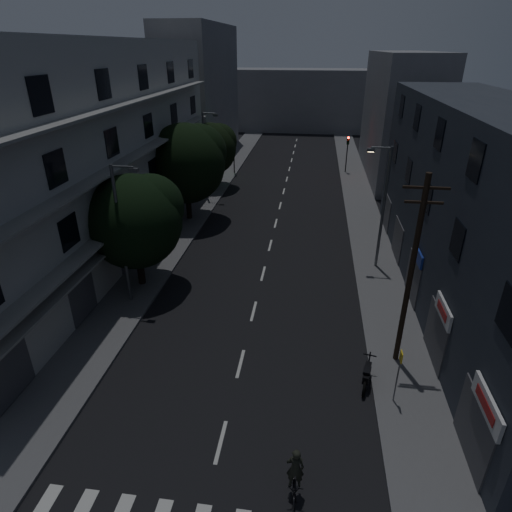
% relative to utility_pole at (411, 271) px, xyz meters
% --- Properties ---
extents(ground, '(160.00, 160.00, 0.00)m').
position_rel_utility_pole_xyz_m(ground, '(-7.29, 17.30, -4.87)').
color(ground, black).
rests_on(ground, ground).
extents(sidewalk_left, '(3.00, 90.00, 0.15)m').
position_rel_utility_pole_xyz_m(sidewalk_left, '(-14.79, 17.30, -4.79)').
color(sidewalk_left, '#565659').
rests_on(sidewalk_left, ground).
extents(sidewalk_right, '(3.00, 90.00, 0.15)m').
position_rel_utility_pole_xyz_m(sidewalk_right, '(0.21, 17.30, -4.79)').
color(sidewalk_right, '#565659').
rests_on(sidewalk_right, ground).
extents(lane_markings, '(0.15, 60.50, 0.01)m').
position_rel_utility_pole_xyz_m(lane_markings, '(-7.29, 23.55, -4.86)').
color(lane_markings, beige).
rests_on(lane_markings, ground).
extents(building_left, '(7.00, 36.00, 14.00)m').
position_rel_utility_pole_xyz_m(building_left, '(-19.27, 10.30, 2.13)').
color(building_left, '#B5B4AF').
rests_on(building_left, ground).
extents(building_right, '(6.19, 28.00, 11.00)m').
position_rel_utility_pole_xyz_m(building_right, '(4.70, 6.30, 0.63)').
color(building_right, '#292E37').
rests_on(building_right, ground).
extents(building_far_left, '(6.00, 20.00, 16.00)m').
position_rel_utility_pole_xyz_m(building_far_left, '(-19.29, 40.30, 3.13)').
color(building_far_left, slate).
rests_on(building_far_left, ground).
extents(building_far_right, '(6.00, 20.00, 13.00)m').
position_rel_utility_pole_xyz_m(building_far_right, '(4.71, 34.30, 1.63)').
color(building_far_right, slate).
rests_on(building_far_right, ground).
extents(building_far_end, '(24.00, 8.00, 10.00)m').
position_rel_utility_pole_xyz_m(building_far_end, '(-7.29, 62.30, 0.13)').
color(building_far_end, slate).
rests_on(building_far_end, ground).
extents(tree_near, '(5.61, 5.61, 6.92)m').
position_rel_utility_pole_xyz_m(tree_near, '(-14.58, 5.38, -0.39)').
color(tree_near, black).
rests_on(tree_near, sidewalk_left).
extents(tree_mid, '(6.47, 6.47, 7.96)m').
position_rel_utility_pole_xyz_m(tree_mid, '(-14.70, 16.75, 0.26)').
color(tree_mid, black).
rests_on(tree_mid, sidewalk_left).
extents(tree_far, '(5.26, 5.26, 6.51)m').
position_rel_utility_pole_xyz_m(tree_far, '(-14.90, 26.17, -0.64)').
color(tree_far, black).
rests_on(tree_far, sidewalk_left).
extents(traffic_signal_far_right, '(0.28, 0.37, 4.10)m').
position_rel_utility_pole_xyz_m(traffic_signal_far_right, '(-0.63, 33.76, -1.77)').
color(traffic_signal_far_right, black).
rests_on(traffic_signal_far_right, sidewalk_right).
extents(traffic_signal_far_left, '(0.28, 0.37, 4.10)m').
position_rel_utility_pole_xyz_m(traffic_signal_far_left, '(-13.57, 31.68, -1.77)').
color(traffic_signal_far_left, black).
rests_on(traffic_signal_far_left, sidewalk_left).
extents(street_lamp_left_near, '(1.51, 0.25, 8.00)m').
position_rel_utility_pole_xyz_m(street_lamp_left_near, '(-14.46, 3.35, -0.27)').
color(street_lamp_left_near, '#575A5E').
rests_on(street_lamp_left_near, sidewalk_left).
extents(street_lamp_right, '(1.51, 0.25, 8.00)m').
position_rel_utility_pole_xyz_m(street_lamp_right, '(0.05, 9.72, -0.27)').
color(street_lamp_right, '#5A5E61').
rests_on(street_lamp_right, sidewalk_right).
extents(street_lamp_left_far, '(1.51, 0.25, 8.00)m').
position_rel_utility_pole_xyz_m(street_lamp_left_far, '(-14.55, 22.58, -0.27)').
color(street_lamp_left_far, '#565A5D').
rests_on(street_lamp_left_far, sidewalk_left).
extents(utility_pole, '(1.80, 0.24, 9.00)m').
position_rel_utility_pole_xyz_m(utility_pole, '(0.00, 0.00, 0.00)').
color(utility_pole, black).
rests_on(utility_pole, sidewalk_right).
extents(bus_stop_sign, '(0.06, 0.35, 2.52)m').
position_rel_utility_pole_xyz_m(bus_stop_sign, '(-0.52, -2.79, -2.98)').
color(bus_stop_sign, '#595B60').
rests_on(bus_stop_sign, sidewalk_right).
extents(motorcycle, '(0.71, 1.98, 1.29)m').
position_rel_utility_pole_xyz_m(motorcycle, '(-1.56, -1.82, -4.36)').
color(motorcycle, black).
rests_on(motorcycle, ground).
extents(cyclist, '(0.64, 1.63, 2.04)m').
position_rel_utility_pole_xyz_m(cyclist, '(-4.43, -7.39, -4.18)').
color(cyclist, black).
rests_on(cyclist, ground).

